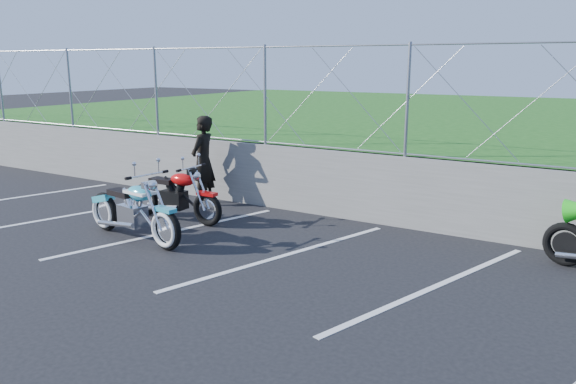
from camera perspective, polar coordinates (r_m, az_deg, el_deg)
The scene contains 8 objects.
ground at distance 8.06m, azimuth -4.05°, elevation -8.48°, with size 90.00×90.00×0.00m, color black.
retaining_wall at distance 10.80m, azimuth 6.63°, elevation 0.64°, with size 30.00×0.22×1.30m, color slate.
grass_field at distance 20.22m, azimuth 18.61°, elevation 5.83°, with size 30.00×20.00×1.30m, color #1B5115.
chain_link_fence at distance 10.57m, azimuth 6.87°, elevation 9.40°, with size 28.00×0.03×2.00m.
parking_lines at distance 8.32m, azimuth 6.83°, elevation -7.83°, with size 18.29×4.31×0.01m.
cruiser_turquoise at distance 9.81m, azimuth -15.35°, elevation -2.04°, with size 2.41×0.76×1.20m.
naked_orange at distance 10.84m, azimuth -11.30°, elevation -0.51°, with size 2.17×0.74×1.08m.
person_standing at distance 11.94m, azimuth -8.63°, elevation 3.18°, with size 0.69×0.45×1.88m, color black.
Camera 1 is at (4.35, -6.11, 2.96)m, focal length 35.00 mm.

